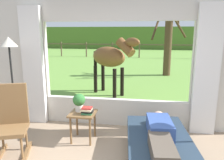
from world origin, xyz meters
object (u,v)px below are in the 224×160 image
object	(u,v)px
reclining_person	(160,133)
recliner_sofa	(159,151)
floor_lamp_left	(10,56)
rocking_chair	(11,121)
book_stack	(87,111)
pasture_tree	(168,37)
potted_plant	(79,101)
horse	(110,57)
side_table	(83,118)

from	to	relation	value
reclining_person	recliner_sofa	bearing A→B (deg)	84.20
floor_lamp_left	rocking_chair	bearing A→B (deg)	-59.96
book_stack	pasture_tree	xyz separation A→B (m)	(1.84, 6.35, 1.09)
reclining_person	book_stack	size ratio (longest dim) A/B	7.15
reclining_person	pasture_tree	bearing A→B (deg)	78.99
reclining_person	potted_plant	world-z (taller)	potted_plant
rocking_chair	reclining_person	bearing A→B (deg)	-20.22
reclining_person	pasture_tree	xyz separation A→B (m)	(0.63, 6.90, 1.15)
recliner_sofa	pasture_tree	distance (m)	7.03
floor_lamp_left	horse	world-z (taller)	floor_lamp_left
rocking_chair	book_stack	world-z (taller)	rocking_chair
reclining_person	floor_lamp_left	xyz separation A→B (m)	(-2.75, 0.85, 0.94)
pasture_tree	floor_lamp_left	bearing A→B (deg)	-119.19
reclining_person	floor_lamp_left	size ratio (longest dim) A/B	0.79
side_table	pasture_tree	size ratio (longest dim) A/B	0.15
rocking_chair	book_stack	size ratio (longest dim) A/B	5.57
side_table	potted_plant	size ratio (longest dim) A/B	1.63
pasture_tree	reclining_person	bearing A→B (deg)	-95.22
side_table	floor_lamp_left	bearing A→B (deg)	170.70
horse	side_table	bearing A→B (deg)	35.99
side_table	pasture_tree	world-z (taller)	pasture_tree
book_stack	horse	xyz separation A→B (m)	(-0.10, 2.96, 0.57)
rocking_chair	book_stack	xyz separation A→B (m)	(1.06, 0.55, 0.04)
floor_lamp_left	pasture_tree	world-z (taller)	pasture_tree
book_stack	pasture_tree	bearing A→B (deg)	73.86
book_stack	horse	world-z (taller)	horse
horse	pasture_tree	world-z (taller)	pasture_tree
recliner_sofa	floor_lamp_left	world-z (taller)	floor_lamp_left
rocking_chair	potted_plant	size ratio (longest dim) A/B	3.50
reclining_person	pasture_tree	size ratio (longest dim) A/B	0.43
recliner_sofa	side_table	world-z (taller)	side_table
rocking_chair	floor_lamp_left	xyz separation A→B (m)	(-0.49, 0.84, 0.92)
reclining_person	book_stack	distance (m)	1.33
side_table	book_stack	world-z (taller)	book_stack
side_table	recliner_sofa	bearing A→B (deg)	-23.36
pasture_tree	potted_plant	bearing A→B (deg)	-107.88
potted_plant	floor_lamp_left	xyz separation A→B (m)	(-1.37, 0.18, 0.76)
recliner_sofa	potted_plant	size ratio (longest dim) A/B	5.57
reclining_person	book_stack	world-z (taller)	book_stack
recliner_sofa	side_table	bearing A→B (deg)	150.85
reclining_person	potted_plant	xyz separation A→B (m)	(-1.38, 0.67, 0.18)
floor_lamp_left	horse	bearing A→B (deg)	61.46
potted_plant	book_stack	size ratio (longest dim) A/B	1.59
book_stack	pasture_tree	world-z (taller)	pasture_tree
potted_plant	pasture_tree	distance (m)	6.62
rocking_chair	floor_lamp_left	distance (m)	1.34
rocking_chair	side_table	world-z (taller)	rocking_chair
book_stack	floor_lamp_left	distance (m)	1.80
rocking_chair	pasture_tree	distance (m)	7.56
recliner_sofa	rocking_chair	world-z (taller)	rocking_chair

